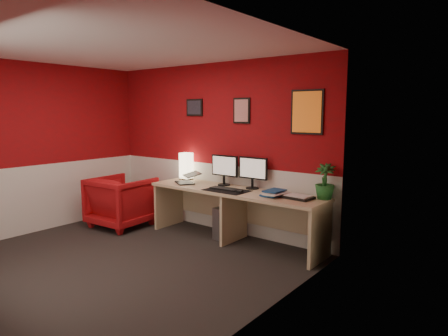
# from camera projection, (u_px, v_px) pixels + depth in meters

# --- Properties ---
(ground) EXTENTS (4.00, 3.50, 0.01)m
(ground) POSITION_uv_depth(u_px,v_px,m) (124.00, 261.00, 4.77)
(ground) COLOR black
(ground) RESTS_ON ground
(ceiling) EXTENTS (4.00, 3.50, 0.01)m
(ceiling) POSITION_uv_depth(u_px,v_px,m) (116.00, 47.00, 4.42)
(ceiling) COLOR white
(ceiling) RESTS_ON ground
(wall_back) EXTENTS (4.00, 0.01, 2.50)m
(wall_back) POSITION_uv_depth(u_px,v_px,m) (215.00, 148.00, 5.96)
(wall_back) COLOR #9A0A0F
(wall_back) RESTS_ON ground
(wall_left) EXTENTS (0.01, 3.50, 2.50)m
(wall_left) POSITION_uv_depth(u_px,v_px,m) (34.00, 148.00, 5.81)
(wall_left) COLOR #9A0A0F
(wall_left) RESTS_ON ground
(wall_right) EXTENTS (0.01, 3.50, 2.50)m
(wall_right) POSITION_uv_depth(u_px,v_px,m) (267.00, 174.00, 3.38)
(wall_right) COLOR #9A0A0F
(wall_right) RESTS_ON ground
(wainscot_back) EXTENTS (4.00, 0.01, 1.00)m
(wainscot_back) POSITION_uv_depth(u_px,v_px,m) (215.00, 196.00, 6.06)
(wainscot_back) COLOR silver
(wainscot_back) RESTS_ON ground
(wainscot_left) EXTENTS (0.01, 3.50, 1.00)m
(wainscot_left) POSITION_uv_depth(u_px,v_px,m) (38.00, 198.00, 5.91)
(wainscot_left) COLOR silver
(wainscot_left) RESTS_ON ground
(wainscot_right) EXTENTS (0.01, 3.50, 1.00)m
(wainscot_right) POSITION_uv_depth(u_px,v_px,m) (265.00, 258.00, 3.48)
(wainscot_right) COLOR silver
(wainscot_right) RESTS_ON ground
(desk) EXTENTS (2.60, 0.65, 0.73)m
(desk) POSITION_uv_depth(u_px,v_px,m) (234.00, 216.00, 5.44)
(desk) COLOR tan
(desk) RESTS_ON ground
(shoji_lamp) EXTENTS (0.16, 0.16, 0.40)m
(shoji_lamp) POSITION_uv_depth(u_px,v_px,m) (186.00, 167.00, 6.18)
(shoji_lamp) COLOR #FFE5B2
(shoji_lamp) RESTS_ON desk
(laptop) EXTENTS (0.40, 0.37, 0.22)m
(laptop) POSITION_uv_depth(u_px,v_px,m) (185.00, 176.00, 5.86)
(laptop) COLOR black
(laptop) RESTS_ON desk
(monitor_left) EXTENTS (0.45, 0.06, 0.58)m
(monitor_left) POSITION_uv_depth(u_px,v_px,m) (224.00, 165.00, 5.68)
(monitor_left) COLOR black
(monitor_left) RESTS_ON desk
(monitor_right) EXTENTS (0.45, 0.06, 0.58)m
(monitor_right) POSITION_uv_depth(u_px,v_px,m) (253.00, 168.00, 5.42)
(monitor_right) COLOR black
(monitor_right) RESTS_ON desk
(desk_mat) EXTENTS (0.60, 0.38, 0.01)m
(desk_mat) POSITION_uv_depth(u_px,v_px,m) (227.00, 190.00, 5.33)
(desk_mat) COLOR black
(desk_mat) RESTS_ON desk
(keyboard) EXTENTS (0.42, 0.15, 0.02)m
(keyboard) POSITION_uv_depth(u_px,v_px,m) (224.00, 189.00, 5.38)
(keyboard) COLOR black
(keyboard) RESTS_ON desk_mat
(mouse) EXTENTS (0.08, 0.11, 0.03)m
(mouse) POSITION_uv_depth(u_px,v_px,m) (240.00, 192.00, 5.16)
(mouse) COLOR black
(mouse) RESTS_ON desk_mat
(book_bottom) EXTENTS (0.24, 0.31, 0.03)m
(book_bottom) POSITION_uv_depth(u_px,v_px,m) (266.00, 194.00, 5.05)
(book_bottom) COLOR navy
(book_bottom) RESTS_ON desk
(book_middle) EXTENTS (0.27, 0.34, 0.02)m
(book_middle) POSITION_uv_depth(u_px,v_px,m) (268.00, 192.00, 5.03)
(book_middle) COLOR silver
(book_middle) RESTS_ON book_bottom
(book_top) EXTENTS (0.22, 0.29, 0.03)m
(book_top) POSITION_uv_depth(u_px,v_px,m) (268.00, 190.00, 5.05)
(book_top) COLOR navy
(book_top) RESTS_ON book_middle
(zen_tray) EXTENTS (0.37, 0.28, 0.03)m
(zen_tray) POSITION_uv_depth(u_px,v_px,m) (298.00, 197.00, 4.83)
(zen_tray) COLOR black
(zen_tray) RESTS_ON desk
(potted_plant) EXTENTS (0.29, 0.29, 0.43)m
(potted_plant) POSITION_uv_depth(u_px,v_px,m) (325.00, 181.00, 4.78)
(potted_plant) COLOR #19591E
(potted_plant) RESTS_ON desk
(pc_tower) EXTENTS (0.27, 0.48, 0.45)m
(pc_tower) POSITION_uv_depth(u_px,v_px,m) (229.00, 222.00, 5.63)
(pc_tower) COLOR #99999E
(pc_tower) RESTS_ON ground
(armchair) EXTENTS (0.89, 0.92, 0.78)m
(armchair) POSITION_uv_depth(u_px,v_px,m) (122.00, 201.00, 6.19)
(armchair) COLOR #B10F13
(armchair) RESTS_ON ground
(art_left) EXTENTS (0.32, 0.02, 0.26)m
(art_left) POSITION_uv_depth(u_px,v_px,m) (195.00, 108.00, 6.10)
(art_left) COLOR black
(art_left) RESTS_ON wall_back
(art_center) EXTENTS (0.28, 0.02, 0.36)m
(art_center) POSITION_uv_depth(u_px,v_px,m) (242.00, 111.00, 5.57)
(art_center) COLOR red
(art_center) RESTS_ON wall_back
(art_right) EXTENTS (0.44, 0.02, 0.56)m
(art_right) POSITION_uv_depth(u_px,v_px,m) (307.00, 112.00, 4.96)
(art_right) COLOR orange
(art_right) RESTS_ON wall_back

